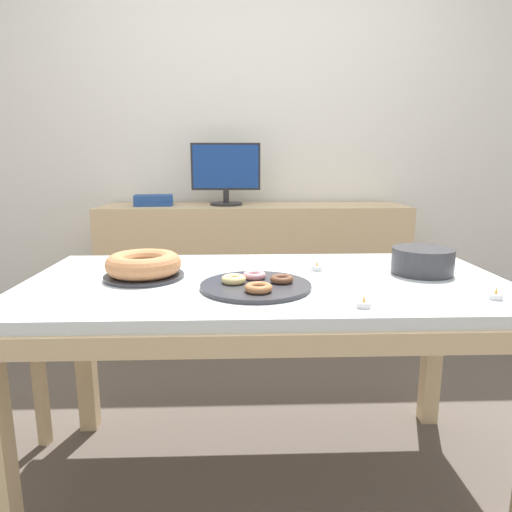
{
  "coord_description": "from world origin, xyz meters",
  "views": [
    {
      "loc": [
        -0.09,
        -1.48,
        1.14
      ],
      "look_at": [
        -0.03,
        0.08,
        0.82
      ],
      "focal_mm": 32.0,
      "sensor_mm": 36.0,
      "label": 1
    }
  ],
  "objects_px": {
    "plate_stack": "(422,261)",
    "tealight_near_front": "(496,296)",
    "computer_monitor": "(226,174)",
    "cake_chocolate_round": "(144,266)",
    "pastry_platter": "(256,285)",
    "tealight_left_edge": "(364,304)",
    "book_stack": "(154,200)",
    "tealight_right_edge": "(317,268)"
  },
  "relations": [
    {
      "from": "pastry_platter",
      "to": "plate_stack",
      "type": "bearing_deg",
      "value": 16.13
    },
    {
      "from": "cake_chocolate_round",
      "to": "plate_stack",
      "type": "distance_m",
      "value": 0.96
    },
    {
      "from": "tealight_near_front",
      "to": "book_stack",
      "type": "bearing_deg",
      "value": 127.69
    },
    {
      "from": "tealight_left_edge",
      "to": "tealight_near_front",
      "type": "height_order",
      "value": "same"
    },
    {
      "from": "computer_monitor",
      "to": "pastry_platter",
      "type": "height_order",
      "value": "computer_monitor"
    },
    {
      "from": "book_stack",
      "to": "pastry_platter",
      "type": "height_order",
      "value": "book_stack"
    },
    {
      "from": "plate_stack",
      "to": "tealight_right_edge",
      "type": "relative_size",
      "value": 5.25
    },
    {
      "from": "book_stack",
      "to": "tealight_left_edge",
      "type": "xyz_separation_m",
      "value": [
        0.86,
        -1.69,
        -0.14
      ]
    },
    {
      "from": "cake_chocolate_round",
      "to": "book_stack",
      "type": "bearing_deg",
      "value": 98.73
    },
    {
      "from": "cake_chocolate_round",
      "to": "tealight_left_edge",
      "type": "distance_m",
      "value": 0.74
    },
    {
      "from": "plate_stack",
      "to": "tealight_left_edge",
      "type": "relative_size",
      "value": 5.25
    },
    {
      "from": "pastry_platter",
      "to": "tealight_near_front",
      "type": "xyz_separation_m",
      "value": [
        0.68,
        -0.14,
        -0.0
      ]
    },
    {
      "from": "book_stack",
      "to": "tealight_right_edge",
      "type": "height_order",
      "value": "book_stack"
    },
    {
      "from": "pastry_platter",
      "to": "tealight_left_edge",
      "type": "bearing_deg",
      "value": -35.32
    },
    {
      "from": "tealight_right_edge",
      "to": "tealight_left_edge",
      "type": "height_order",
      "value": "same"
    },
    {
      "from": "plate_stack",
      "to": "cake_chocolate_round",
      "type": "bearing_deg",
      "value": -178.31
    },
    {
      "from": "cake_chocolate_round",
      "to": "tealight_right_edge",
      "type": "bearing_deg",
      "value": 8.28
    },
    {
      "from": "cake_chocolate_round",
      "to": "tealight_near_front",
      "type": "distance_m",
      "value": 1.09
    },
    {
      "from": "cake_chocolate_round",
      "to": "tealight_right_edge",
      "type": "height_order",
      "value": "cake_chocolate_round"
    },
    {
      "from": "computer_monitor",
      "to": "tealight_near_front",
      "type": "height_order",
      "value": "computer_monitor"
    },
    {
      "from": "computer_monitor",
      "to": "tealight_right_edge",
      "type": "xyz_separation_m",
      "value": [
        0.36,
        -1.26,
        -0.3
      ]
    },
    {
      "from": "book_stack",
      "to": "cake_chocolate_round",
      "type": "distance_m",
      "value": 1.37
    },
    {
      "from": "computer_monitor",
      "to": "cake_chocolate_round",
      "type": "bearing_deg",
      "value": -100.11
    },
    {
      "from": "cake_chocolate_round",
      "to": "plate_stack",
      "type": "xyz_separation_m",
      "value": [
        0.96,
        0.03,
        0.0
      ]
    },
    {
      "from": "computer_monitor",
      "to": "cake_chocolate_round",
      "type": "xyz_separation_m",
      "value": [
        -0.24,
        -1.34,
        -0.27
      ]
    },
    {
      "from": "pastry_platter",
      "to": "computer_monitor",
      "type": "bearing_deg",
      "value": 95.05
    },
    {
      "from": "pastry_platter",
      "to": "tealight_left_edge",
      "type": "distance_m",
      "value": 0.35
    },
    {
      "from": "cake_chocolate_round",
      "to": "pastry_platter",
      "type": "bearing_deg",
      "value": -20.91
    },
    {
      "from": "cake_chocolate_round",
      "to": "tealight_left_edge",
      "type": "relative_size",
      "value": 6.66
    },
    {
      "from": "cake_chocolate_round",
      "to": "tealight_near_front",
      "type": "height_order",
      "value": "cake_chocolate_round"
    },
    {
      "from": "computer_monitor",
      "to": "tealight_left_edge",
      "type": "bearing_deg",
      "value": -76.21
    },
    {
      "from": "computer_monitor",
      "to": "book_stack",
      "type": "distance_m",
      "value": 0.47
    },
    {
      "from": "book_stack",
      "to": "tealight_left_edge",
      "type": "relative_size",
      "value": 6.34
    },
    {
      "from": "cake_chocolate_round",
      "to": "tealight_near_front",
      "type": "xyz_separation_m",
      "value": [
        1.05,
        -0.28,
        -0.03
      ]
    },
    {
      "from": "cake_chocolate_round",
      "to": "tealight_left_edge",
      "type": "height_order",
      "value": "cake_chocolate_round"
    },
    {
      "from": "plate_stack",
      "to": "tealight_right_edge",
      "type": "height_order",
      "value": "plate_stack"
    },
    {
      "from": "computer_monitor",
      "to": "cake_chocolate_round",
      "type": "distance_m",
      "value": 1.39
    },
    {
      "from": "cake_chocolate_round",
      "to": "tealight_left_edge",
      "type": "xyz_separation_m",
      "value": [
        0.65,
        -0.34,
        -0.03
      ]
    },
    {
      "from": "computer_monitor",
      "to": "plate_stack",
      "type": "relative_size",
      "value": 2.02
    },
    {
      "from": "plate_stack",
      "to": "tealight_near_front",
      "type": "relative_size",
      "value": 5.25
    },
    {
      "from": "book_stack",
      "to": "tealight_left_edge",
      "type": "bearing_deg",
      "value": -62.99
    },
    {
      "from": "book_stack",
      "to": "tealight_near_front",
      "type": "height_order",
      "value": "book_stack"
    }
  ]
}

